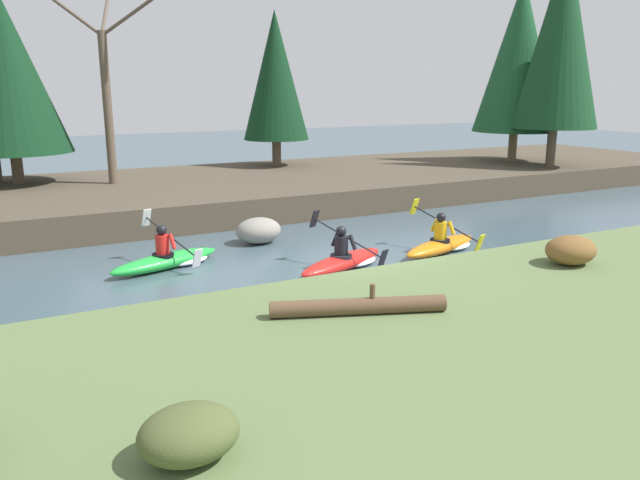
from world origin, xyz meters
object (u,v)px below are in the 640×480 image
object	(u,v)px
kayaker_trailing	(170,259)
driftwood_log	(358,306)
boulder_midstream	(259,231)
kayaker_middle	(346,260)
kayaker_lead	(444,244)

from	to	relation	value
kayaker_trailing	driftwood_log	distance (m)	6.49
boulder_midstream	driftwood_log	bearing A→B (deg)	-101.84
kayaker_trailing	driftwood_log	world-z (taller)	driftwood_log
kayaker_trailing	boulder_midstream	bearing A→B (deg)	3.96
driftwood_log	kayaker_trailing	bearing A→B (deg)	120.31
kayaker_middle	kayaker_trailing	distance (m)	3.94
kayaker_middle	kayaker_trailing	bearing A→B (deg)	128.16
kayaker_lead	boulder_midstream	bearing A→B (deg)	123.37
kayaker_trailing	kayaker_lead	bearing A→B (deg)	-35.45
kayaker_middle	driftwood_log	world-z (taller)	driftwood_log
boulder_midstream	kayaker_lead	bearing A→B (deg)	-38.69
kayaker_lead	driftwood_log	world-z (taller)	driftwood_log
kayaker_lead	driftwood_log	size ratio (longest dim) A/B	1.13
kayaker_lead	kayaker_trailing	distance (m)	6.55
kayaker_lead	kayaker_middle	distance (m)	2.86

